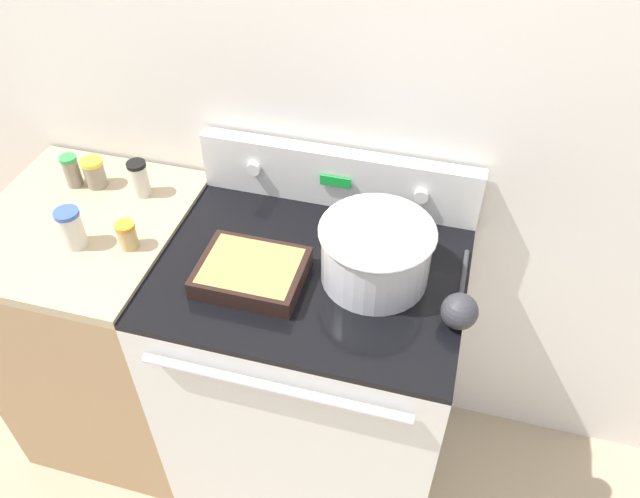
% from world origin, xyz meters
% --- Properties ---
extents(kitchen_wall, '(8.00, 0.05, 2.50)m').
position_xyz_m(kitchen_wall, '(0.00, 0.66, 1.25)').
color(kitchen_wall, silver).
rests_on(kitchen_wall, ground_plane).
extents(stove_range, '(0.81, 0.66, 0.95)m').
position_xyz_m(stove_range, '(0.00, 0.31, 0.48)').
color(stove_range, silver).
rests_on(stove_range, ground_plane).
extents(control_panel, '(0.81, 0.07, 0.18)m').
position_xyz_m(control_panel, '(0.00, 0.60, 1.04)').
color(control_panel, silver).
rests_on(control_panel, stove_range).
extents(side_counter, '(0.58, 0.63, 0.96)m').
position_xyz_m(side_counter, '(-0.70, 0.31, 0.48)').
color(side_counter, tan).
rests_on(side_counter, ground_plane).
extents(mixing_bowl, '(0.29, 0.29, 0.16)m').
position_xyz_m(mixing_bowl, '(0.17, 0.33, 1.04)').
color(mixing_bowl, silver).
rests_on(mixing_bowl, stove_range).
extents(casserole_dish, '(0.27, 0.21, 0.05)m').
position_xyz_m(casserole_dish, '(-0.14, 0.23, 0.98)').
color(casserole_dish, black).
rests_on(casserole_dish, stove_range).
extents(ladle, '(0.09, 0.30, 0.09)m').
position_xyz_m(ladle, '(0.39, 0.23, 0.99)').
color(ladle, '#333338').
rests_on(ladle, stove_range).
extents(spice_jar_orange_cap, '(0.05, 0.05, 0.08)m').
position_xyz_m(spice_jar_orange_cap, '(-0.50, 0.26, 1.00)').
color(spice_jar_orange_cap, tan).
rests_on(spice_jar_orange_cap, side_counter).
extents(spice_jar_black_cap, '(0.06, 0.06, 0.11)m').
position_xyz_m(spice_jar_black_cap, '(-0.57, 0.48, 1.02)').
color(spice_jar_black_cap, beige).
rests_on(spice_jar_black_cap, side_counter).
extents(spice_jar_blue_cap, '(0.07, 0.07, 0.11)m').
position_xyz_m(spice_jar_blue_cap, '(-0.64, 0.23, 1.02)').
color(spice_jar_blue_cap, beige).
rests_on(spice_jar_blue_cap, side_counter).
extents(spice_jar_yellow_cap, '(0.06, 0.06, 0.09)m').
position_xyz_m(spice_jar_yellow_cap, '(-0.72, 0.48, 1.01)').
color(spice_jar_yellow_cap, gray).
rests_on(spice_jar_yellow_cap, side_counter).
extents(spice_jar_green_cap, '(0.05, 0.05, 0.10)m').
position_xyz_m(spice_jar_green_cap, '(-0.79, 0.46, 1.01)').
color(spice_jar_green_cap, gray).
rests_on(spice_jar_green_cap, side_counter).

